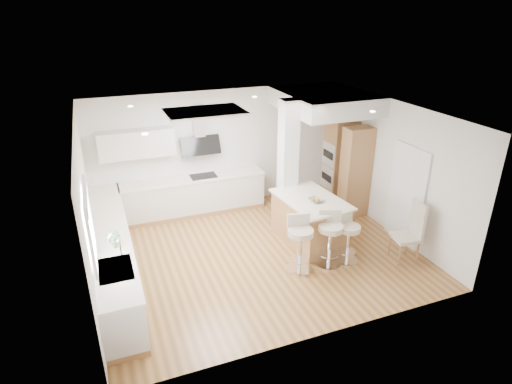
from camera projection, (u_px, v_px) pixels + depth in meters
name	position (u px, v px, depth m)	size (l,w,h in m)	color
ground	(258.00, 253.00, 8.53)	(6.00, 6.00, 0.00)	#A6733D
ceiling	(258.00, 253.00, 8.53)	(6.00, 5.00, 0.02)	silver
wall_back	(220.00, 149.00, 10.10)	(6.00, 0.04, 2.80)	silver
wall_left	(87.00, 214.00, 6.98)	(0.04, 5.00, 2.80)	silver
wall_right	(391.00, 168.00, 8.96)	(0.04, 5.00, 2.80)	silver
skylight	(205.00, 112.00, 7.67)	(4.10, 2.10, 0.06)	white
window_left	(89.00, 222.00, 6.11)	(0.06, 1.28, 1.07)	white
doorway_right	(406.00, 196.00, 8.60)	(0.05, 1.00, 2.10)	#413833
counter_left	(113.00, 253.00, 7.65)	(0.63, 4.50, 1.35)	#AC7B49
counter_back	(186.00, 186.00, 9.85)	(3.62, 0.63, 2.50)	#AC7B49
pillar	(288.00, 165.00, 9.12)	(0.35, 0.35, 2.80)	white
soffit	(324.00, 101.00, 9.37)	(1.78, 2.20, 0.40)	silver
oven_column	(345.00, 167.00, 10.04)	(0.63, 1.21, 2.10)	#AC7B49
peninsula	(310.00, 220.00, 8.76)	(1.22, 1.70, 1.05)	#AC7B49
bar_stool_a	(300.00, 241.00, 7.75)	(0.58, 0.58, 1.08)	white
bar_stool_b	(330.00, 236.00, 7.92)	(0.63, 0.63, 1.07)	white
bar_stool_c	(348.00, 236.00, 8.05)	(0.51, 0.51, 0.98)	white
dining_chair	(411.00, 230.00, 8.07)	(0.53, 0.53, 1.21)	beige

